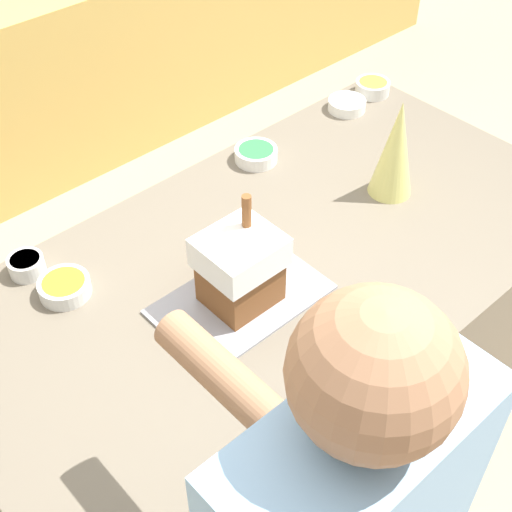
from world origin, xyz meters
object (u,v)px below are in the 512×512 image
(decorative_tree, at_px, (396,149))
(candy_bowl_behind_tray, at_px, (64,287))
(candy_bowl_near_tray_right, at_px, (347,104))
(baking_tray, at_px, (241,299))
(mug, at_px, (310,398))
(candy_bowl_beside_tree, at_px, (373,87))
(gingerbread_house, at_px, (240,268))
(candy_bowl_front_corner, at_px, (256,154))
(candy_bowl_center_rear, at_px, (26,265))

(decorative_tree, height_order, candy_bowl_behind_tray, decorative_tree)
(decorative_tree, distance_m, candy_bowl_near_tray_right, 0.49)
(baking_tray, xyz_separation_m, mug, (-0.11, -0.36, 0.05))
(decorative_tree, relative_size, mug, 3.10)
(candy_bowl_beside_tree, height_order, mug, mug)
(candy_bowl_near_tray_right, height_order, candy_bowl_beside_tree, candy_bowl_beside_tree)
(decorative_tree, relative_size, candy_bowl_near_tray_right, 2.35)
(candy_bowl_near_tray_right, bearing_deg, mug, -141.33)
(baking_tray, relative_size, candy_bowl_near_tray_right, 3.31)
(gingerbread_house, bearing_deg, candy_bowl_beside_tree, 23.60)
(gingerbread_house, bearing_deg, candy_bowl_near_tray_right, 26.43)
(decorative_tree, distance_m, candy_bowl_front_corner, 0.45)
(candy_bowl_center_rear, relative_size, candy_bowl_behind_tray, 0.71)
(decorative_tree, distance_m, candy_bowl_behind_tray, 1.01)
(decorative_tree, height_order, candy_bowl_beside_tree, decorative_tree)
(gingerbread_house, height_order, candy_bowl_near_tray_right, gingerbread_house)
(gingerbread_house, relative_size, candy_bowl_behind_tray, 2.17)
(baking_tray, distance_m, decorative_tree, 0.66)
(candy_bowl_center_rear, bearing_deg, candy_bowl_near_tray_right, -1.03)
(candy_bowl_center_rear, relative_size, candy_bowl_beside_tree, 0.78)
(baking_tray, distance_m, candy_bowl_near_tray_right, 0.99)
(candy_bowl_center_rear, height_order, candy_bowl_front_corner, candy_bowl_center_rear)
(candy_bowl_front_corner, xyz_separation_m, candy_bowl_beside_tree, (0.59, 0.02, 0.00))
(decorative_tree, height_order, candy_bowl_center_rear, decorative_tree)
(decorative_tree, bearing_deg, gingerbread_house, -176.57)
(baking_tray, relative_size, gingerbread_house, 1.48)
(decorative_tree, bearing_deg, candy_bowl_behind_tray, 163.25)
(baking_tray, xyz_separation_m, gingerbread_house, (0.00, 0.00, 0.11))
(candy_bowl_near_tray_right, xyz_separation_m, candy_bowl_behind_tray, (-1.20, -0.11, 0.00))
(baking_tray, relative_size, mug, 4.36)
(gingerbread_house, xyz_separation_m, mug, (-0.11, -0.36, -0.07))
(decorative_tree, xyz_separation_m, candy_bowl_center_rear, (-0.99, 0.42, -0.13))
(baking_tray, distance_m, candy_bowl_center_rear, 0.58)
(candy_bowl_near_tray_right, height_order, mug, mug)
(candy_bowl_beside_tree, bearing_deg, candy_bowl_behind_tray, -174.72)
(candy_bowl_front_corner, distance_m, candy_bowl_behind_tray, 0.77)
(decorative_tree, xyz_separation_m, candy_bowl_near_tray_right, (0.25, 0.40, -0.13))
(candy_bowl_center_rear, bearing_deg, candy_bowl_beside_tree, -0.41)
(decorative_tree, height_order, candy_bowl_front_corner, decorative_tree)
(candy_bowl_center_rear, height_order, candy_bowl_near_tray_right, candy_bowl_center_rear)
(candy_bowl_front_corner, height_order, candy_bowl_behind_tray, same)
(gingerbread_house, height_order, candy_bowl_front_corner, gingerbread_house)
(baking_tray, height_order, candy_bowl_front_corner, candy_bowl_front_corner)
(gingerbread_house, bearing_deg, candy_bowl_behind_tray, 134.50)
(gingerbread_house, distance_m, mug, 0.38)
(baking_tray, bearing_deg, decorative_tree, 3.45)
(gingerbread_house, xyz_separation_m, decorative_tree, (0.64, 0.04, 0.04))
(gingerbread_house, xyz_separation_m, candy_bowl_center_rear, (-0.35, 0.46, -0.09))
(candy_bowl_behind_tray, bearing_deg, decorative_tree, -16.75)
(candy_bowl_near_tray_right, bearing_deg, gingerbread_house, -153.57)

